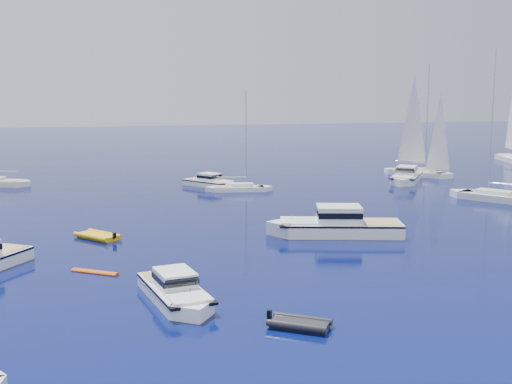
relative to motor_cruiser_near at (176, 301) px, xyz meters
The scene contains 12 objects.
ground 12.55m from the motor_cruiser_near, 14.89° to the right, with size 400.00×400.00×0.00m, color #091456.
motor_cruiser_near is the anchor object (origin of this frame).
motor_cruiser_centre 20.44m from the motor_cruiser_near, 41.92° to the left, with size 3.72×12.15×3.19m, color silver, non-canonical shape.
motor_cruiser_distant 54.75m from the motor_cruiser_near, 48.60° to the left, with size 3.21×10.48×2.75m, color silver, non-canonical shape.
motor_cruiser_horizon 44.79m from the motor_cruiser_near, 76.95° to the left, with size 2.57×8.39×2.20m, color white, non-canonical shape.
sailboat_mid_r 46.19m from the motor_cruiser_near, 32.67° to the left, with size 3.04×11.71×17.22m, color silver, non-canonical shape.
sailboat_centre 41.15m from the motor_cruiser_near, 71.87° to the left, with size 2.23×8.59×12.62m, color silver, non-canonical shape.
sailboat_sails_r 61.92m from the motor_cruiser_near, 48.68° to the left, with size 2.92×11.22×16.49m, color white, non-canonical shape.
sailboat_sails_far 90.20m from the motor_cruiser_near, 42.12° to the left, with size 3.11×11.96×17.58m, color white, non-canonical shape.
tender_yellow 17.86m from the motor_cruiser_near, 103.50° to the left, with size 2.20×4.08×0.95m, color yellow, non-canonical shape.
tender_grey_near 8.00m from the motor_cruiser_near, 46.39° to the right, with size 1.83×3.26×0.95m, color black, non-canonical shape.
kayak_orange 8.38m from the motor_cruiser_near, 122.16° to the left, with size 0.56×3.41×0.30m, color #DD510A, non-canonical shape.
Camera 1 is at (-16.49, -31.68, 11.82)m, focal length 44.39 mm.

